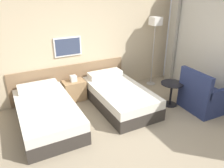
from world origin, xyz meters
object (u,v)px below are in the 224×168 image
(floor_lamp, at_px, (155,28))
(armchair, at_px, (202,97))
(nightstand, at_px, (74,90))
(bed_near_door, at_px, (47,113))
(bed_near_window, at_px, (119,96))
(side_table, at_px, (171,90))

(floor_lamp, xyz_separation_m, armchair, (0.12, -1.65, -1.25))
(nightstand, xyz_separation_m, armchair, (2.34, -1.75, 0.05))
(bed_near_door, relative_size, bed_near_window, 1.00)
(bed_near_door, height_order, nightstand, nightstand)
(bed_near_door, bearing_deg, bed_near_window, 0.00)
(nightstand, height_order, armchair, armchair)
(bed_near_window, height_order, side_table, bed_near_window)
(nightstand, bearing_deg, side_table, -34.10)
(armchair, bearing_deg, bed_near_door, 74.57)
(floor_lamp, relative_size, armchair, 1.94)
(nightstand, height_order, floor_lamp, floor_lamp)
(bed_near_door, xyz_separation_m, armchair, (3.15, -1.02, 0.07))
(bed_near_door, xyz_separation_m, floor_lamp, (3.03, 0.64, 1.32))
(bed_near_window, height_order, floor_lamp, floor_lamp)
(armchair, bearing_deg, floor_lamp, 6.74)
(side_table, height_order, armchair, armchair)
(bed_near_window, xyz_separation_m, floor_lamp, (1.40, 0.64, 1.32))
(bed_near_door, distance_m, bed_near_window, 1.63)
(side_table, bearing_deg, nightstand, 145.90)
(side_table, bearing_deg, bed_near_door, 168.69)
(bed_near_door, distance_m, floor_lamp, 3.36)
(bed_near_window, relative_size, nightstand, 3.13)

